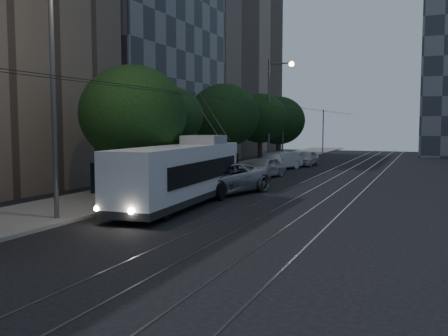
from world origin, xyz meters
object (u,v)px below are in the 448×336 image
trolleybus (181,174)px  pickup_silver (221,179)px  car_white_d (306,158)px  car_white_c (279,161)px  streetlamp_near (61,54)px  car_white_b (272,162)px  streetlamp_far (273,103)px  car_white_a (264,167)px

trolleybus → pickup_silver: trolleybus is taller
car_white_d → trolleybus: bearing=-88.8°
car_white_c → car_white_d: (1.27, 5.00, -0.05)m
trolleybus → streetlamp_near: 8.02m
car_white_b → streetlamp_near: 25.87m
trolleybus → car_white_c: trolleybus is taller
streetlamp_near → streetlamp_far: bearing=88.8°
car_white_c → streetlamp_far: bearing=169.7°
car_white_d → streetlamp_near: size_ratio=0.38×
car_white_b → streetlamp_far: size_ratio=0.55×
streetlamp_near → streetlamp_far: size_ratio=1.17×
pickup_silver → car_white_d: bearing=107.1°
pickup_silver → streetlamp_near: (-2.67, -10.05, 5.88)m
trolleybus → car_white_d: size_ratio=2.67×
streetlamp_near → car_white_c: bearing=87.1°
trolleybus → pickup_silver: bearing=83.8°
car_white_a → car_white_d: (0.45, 11.95, -0.05)m
car_white_a → streetlamp_far: streetlamp_far is taller
streetlamp_near → car_white_b: bearing=87.6°
car_white_a → pickup_silver: bearing=-77.1°
pickup_silver → car_white_c: size_ratio=1.36×
car_white_a → car_white_d: 11.96m
pickup_silver → car_white_d: pickup_silver is taller
pickup_silver → car_white_b: (-1.60, 15.09, -0.11)m
car_white_b → car_white_c: 1.43m
trolleybus → car_white_c: 21.02m
pickup_silver → car_white_b: 15.18m
car_white_d → streetlamp_far: 7.13m
car_white_b → car_white_d: size_ratio=1.25×
streetlamp_far → car_white_a: bearing=-78.0°
car_white_d → streetlamp_near: streetlamp_near is taller
trolleybus → streetlamp_near: (-2.47, -5.58, 5.21)m
car_white_b → car_white_d: (1.54, 6.41, -0.05)m
car_white_c → streetlamp_near: 27.25m
trolleybus → car_white_d: 25.99m
pickup_silver → car_white_b: size_ratio=1.20×
pickup_silver → car_white_a: (-0.51, 9.55, -0.12)m
car_white_c → car_white_b: bearing=-77.0°
pickup_silver → car_white_c: (-1.33, 16.50, -0.11)m
trolleybus → streetlamp_far: (-1.89, 21.49, 4.32)m
streetlamp_near → streetlamp_far: (0.58, 27.07, -0.88)m
car_white_c → car_white_d: car_white_c is taller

